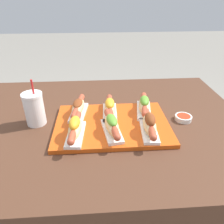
% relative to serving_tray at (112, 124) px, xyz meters
% --- Properties ---
extents(ground_plane, '(12.00, 12.00, 0.00)m').
position_rel_serving_tray_xyz_m(ground_plane, '(-0.05, 0.06, -0.71)').
color(ground_plane, gray).
extents(patio_table, '(1.31, 0.93, 0.71)m').
position_rel_serving_tray_xyz_m(patio_table, '(-0.05, 0.06, -0.36)').
color(patio_table, '#4C2D1E').
rests_on(patio_table, ground_plane).
extents(serving_tray, '(0.47, 0.33, 0.02)m').
position_rel_serving_tray_xyz_m(serving_tray, '(0.00, 0.00, 0.00)').
color(serving_tray, '#CC4C14').
rests_on(serving_tray, patio_table).
extents(hot_dog_0, '(0.07, 0.21, 0.08)m').
position_rel_serving_tray_xyz_m(hot_dog_0, '(-0.15, -0.08, 0.04)').
color(hot_dog_0, white).
rests_on(hot_dog_0, serving_tray).
extents(hot_dog_1, '(0.08, 0.21, 0.07)m').
position_rel_serving_tray_xyz_m(hot_dog_1, '(-0.01, -0.07, 0.04)').
color(hot_dog_1, white).
rests_on(hot_dog_1, serving_tray).
extents(hot_dog_2, '(0.07, 0.21, 0.08)m').
position_rel_serving_tray_xyz_m(hot_dog_2, '(0.14, -0.08, 0.04)').
color(hot_dog_2, white).
rests_on(hot_dog_2, serving_tray).
extents(hot_dog_3, '(0.08, 0.21, 0.07)m').
position_rel_serving_tray_xyz_m(hot_dog_3, '(-0.14, 0.08, 0.04)').
color(hot_dog_3, white).
rests_on(hot_dog_3, serving_tray).
extents(hot_dog_4, '(0.07, 0.21, 0.07)m').
position_rel_serving_tray_xyz_m(hot_dog_4, '(-0.01, 0.07, 0.04)').
color(hot_dog_4, white).
rests_on(hot_dog_4, serving_tray).
extents(hot_dog_5, '(0.09, 0.21, 0.07)m').
position_rel_serving_tray_xyz_m(hot_dog_5, '(0.15, 0.08, 0.04)').
color(hot_dog_5, white).
rests_on(hot_dog_5, serving_tray).
extents(sauce_bowl, '(0.07, 0.07, 0.02)m').
position_rel_serving_tray_xyz_m(sauce_bowl, '(0.32, 0.03, 0.00)').
color(sauce_bowl, silver).
rests_on(sauce_bowl, patio_table).
extents(drink_cup, '(0.08, 0.08, 0.20)m').
position_rel_serving_tray_xyz_m(drink_cup, '(-0.32, 0.05, 0.06)').
color(drink_cup, white).
rests_on(drink_cup, patio_table).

